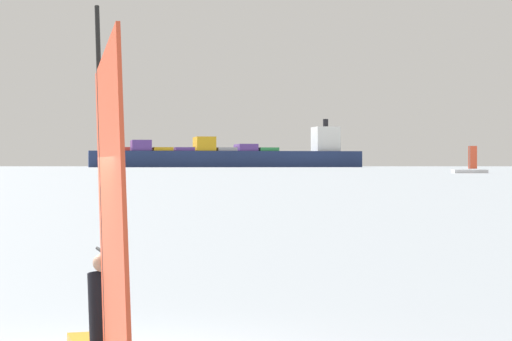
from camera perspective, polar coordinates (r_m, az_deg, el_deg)
windsurfer at (r=11.92m, az=-8.56°, el=-5.18°), size 0.70×3.76×4.51m
cargo_ship at (r=736.41m, az=-1.60°, el=0.85°), size 201.34×39.83×36.21m
small_sailboat at (r=266.67m, az=12.14°, el=-0.01°), size 9.40×3.43×8.06m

